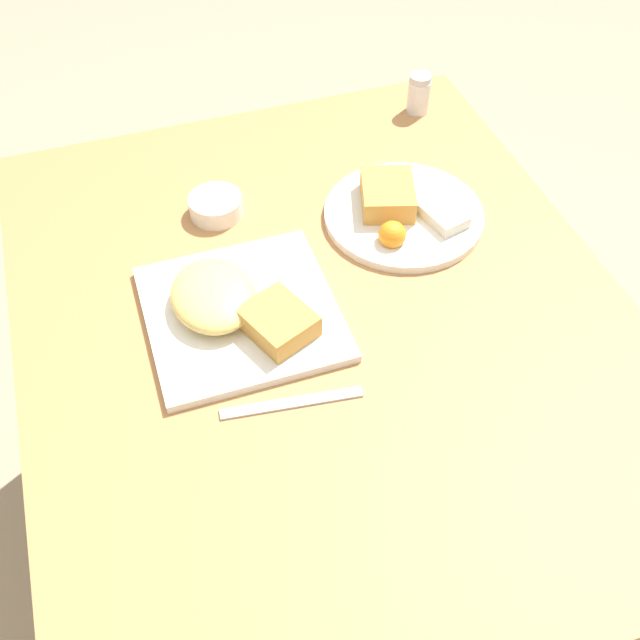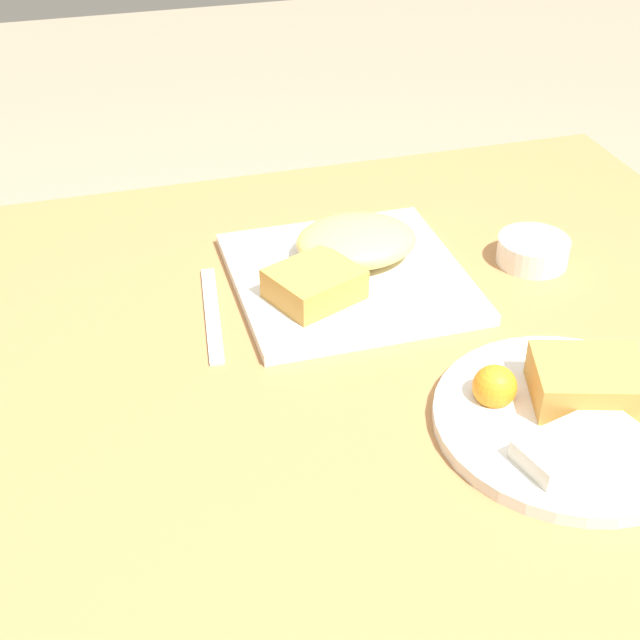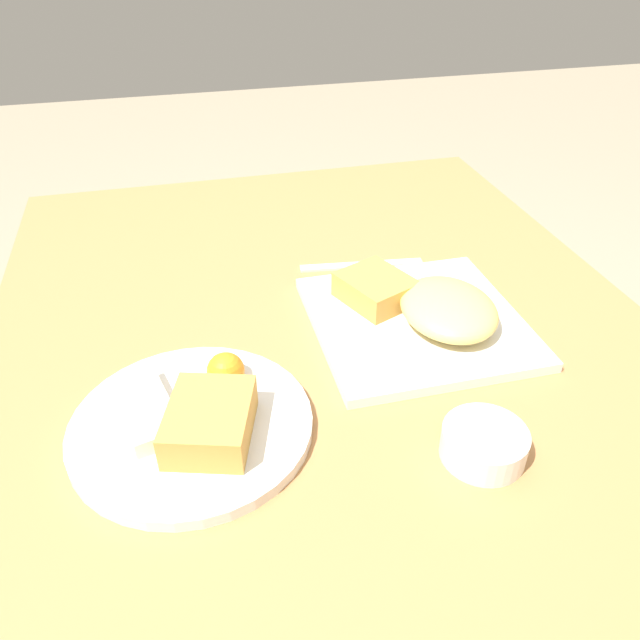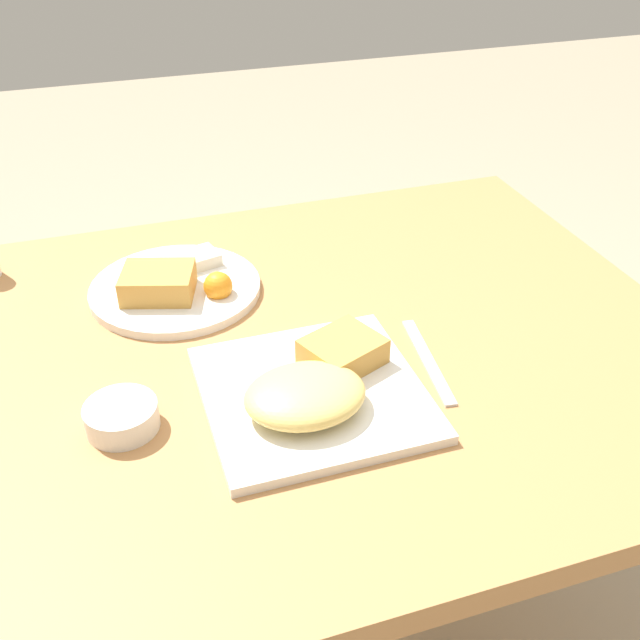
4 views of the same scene
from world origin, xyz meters
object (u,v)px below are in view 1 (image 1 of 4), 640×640
Objects in this scene: sauce_ramekin at (216,205)px; salt_shaker at (419,96)px; butter_knife at (292,403)px; plate_square_near at (236,307)px; plate_oval_far at (402,211)px.

sauce_ramekin is 0.47m from salt_shaker.
salt_shaker is 0.72m from butter_knife.
sauce_ramekin is 0.41m from butter_knife.
sauce_ramekin is at bearing 173.66° from plate_square_near.
salt_shaker is (-0.28, 0.15, 0.02)m from plate_oval_far.
butter_knife is (0.30, -0.28, -0.01)m from plate_oval_far.
salt_shaker is at bearing 60.33° from butter_knife.
plate_square_near is 0.34m from plate_oval_far.
salt_shaker reaches higher than butter_knife.
plate_square_near is at bearing -68.07° from plate_oval_far.
salt_shaker is at bearing 131.17° from plate_square_near.
salt_shaker is at bearing 151.75° from plate_oval_far.
plate_square_near is at bearing 107.43° from butter_knife.
sauce_ramekin is (-0.23, 0.03, -0.00)m from plate_square_near.
plate_square_near is 1.41× the size of butter_knife.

